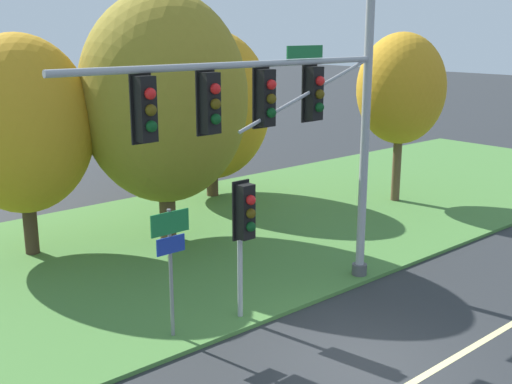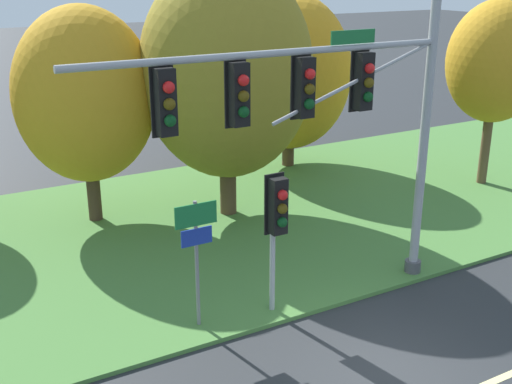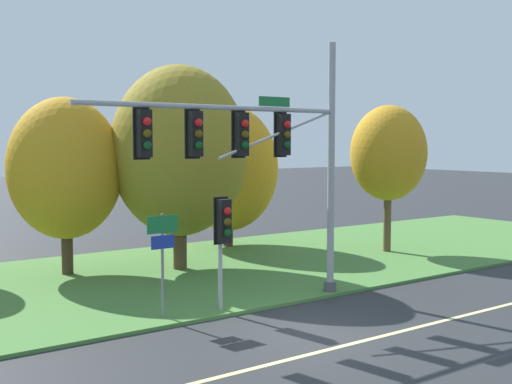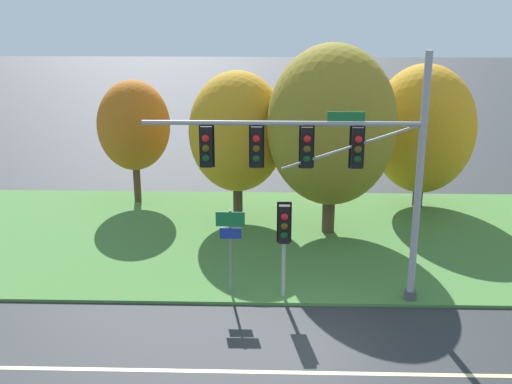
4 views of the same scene
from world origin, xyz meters
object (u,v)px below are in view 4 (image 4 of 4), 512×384
at_px(tree_behind_signpost, 332,126).
at_px(traffic_signal_mast, 328,160).
at_px(pedestrian_signal_near_kerb, 284,230).
at_px(tree_mid_verge, 423,129).
at_px(tree_left_of_mast, 237,132).
at_px(route_sign_post, 230,237).
at_px(tree_nearest_road, 134,126).

bearing_deg(tree_behind_signpost, traffic_signal_mast, -95.78).
distance_m(pedestrian_signal_near_kerb, tree_behind_signpost, 6.59).
height_order(pedestrian_signal_near_kerb, tree_mid_verge, tree_mid_verge).
distance_m(traffic_signal_mast, pedestrian_signal_near_kerb, 2.58).
bearing_deg(tree_mid_verge, traffic_signal_mast, -117.87).
relative_size(tree_left_of_mast, tree_behind_signpost, 0.84).
bearing_deg(route_sign_post, traffic_signal_mast, -6.71).
height_order(route_sign_post, tree_behind_signpost, tree_behind_signpost).
height_order(route_sign_post, tree_nearest_road, tree_nearest_road).
bearing_deg(traffic_signal_mast, route_sign_post, 173.29).
bearing_deg(tree_nearest_road, tree_behind_signpost, -23.20).
relative_size(traffic_signal_mast, route_sign_post, 3.02).
height_order(tree_nearest_road, tree_mid_verge, tree_mid_verge).
bearing_deg(traffic_signal_mast, tree_left_of_mast, 112.99).
relative_size(pedestrian_signal_near_kerb, route_sign_post, 1.14).
xyz_separation_m(pedestrian_signal_near_kerb, tree_left_of_mast, (-1.87, 7.47, 1.46)).
relative_size(traffic_signal_mast, tree_mid_verge, 1.33).
distance_m(traffic_signal_mast, tree_mid_verge, 10.60).
height_order(tree_nearest_road, tree_left_of_mast, tree_left_of_mast).
bearing_deg(tree_mid_verge, route_sign_post, -131.42).
bearing_deg(traffic_signal_mast, tree_nearest_road, 129.61).
bearing_deg(route_sign_post, tree_nearest_road, 118.20).
bearing_deg(tree_nearest_road, tree_left_of_mast, -24.34).
bearing_deg(route_sign_post, pedestrian_signal_near_kerb, -12.54).
distance_m(tree_nearest_road, tree_mid_verge, 12.89).
relative_size(pedestrian_signal_near_kerb, tree_nearest_road, 0.57).
bearing_deg(tree_behind_signpost, pedestrian_signal_near_kerb, -107.59).
height_order(route_sign_post, tree_mid_verge, tree_mid_verge).
relative_size(tree_nearest_road, tree_behind_signpost, 0.75).
bearing_deg(route_sign_post, tree_behind_signpost, 57.31).
distance_m(pedestrian_signal_near_kerb, tree_left_of_mast, 7.83).
bearing_deg(tree_mid_verge, tree_left_of_mast, -166.85).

